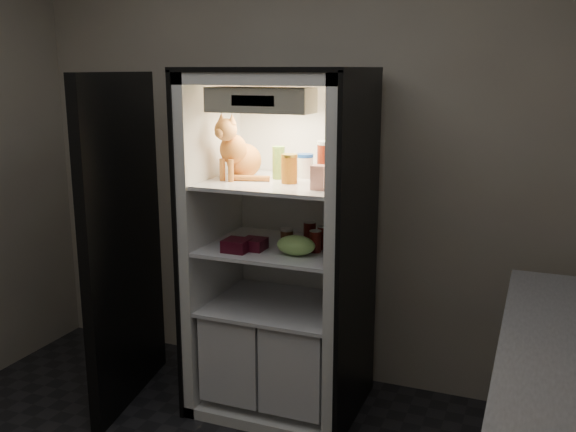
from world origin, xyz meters
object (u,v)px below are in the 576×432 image
at_px(soda_can_b, 324,237).
at_px(soda_can_c, 315,241).
at_px(cream_carton, 319,177).
at_px(pepper_jar, 329,162).
at_px(refrigerator, 282,269).
at_px(berry_box_left, 237,245).
at_px(tabby_cat, 239,154).
at_px(parmesan_shaker, 279,163).
at_px(condiment_jar, 287,237).
at_px(mayo_tub, 305,166).
at_px(berry_box_right, 254,244).
at_px(salsa_jar, 289,169).
at_px(soda_can_a, 310,233).
at_px(grape_bag, 296,245).

relative_size(soda_can_b, soda_can_c, 1.08).
bearing_deg(cream_carton, pepper_jar, 94.17).
relative_size(refrigerator, berry_box_left, 14.72).
height_order(pepper_jar, cream_carton, pepper_jar).
bearing_deg(tabby_cat, pepper_jar, 19.30).
distance_m(soda_can_c, berry_box_left, 0.41).
bearing_deg(parmesan_shaker, condiment_jar, -40.99).
bearing_deg(pepper_jar, mayo_tub, 148.44).
relative_size(parmesan_shaker, pepper_jar, 0.81).
height_order(pepper_jar, berry_box_right, pepper_jar).
relative_size(pepper_jar, soda_can_b, 1.76).
distance_m(tabby_cat, berry_box_right, 0.49).
height_order(parmesan_shaker, mayo_tub, parmesan_shaker).
xyz_separation_m(soda_can_b, berry_box_right, (-0.33, -0.15, -0.03)).
relative_size(mayo_tub, salsa_jar, 0.86).
xyz_separation_m(refrigerator, pepper_jar, (0.26, -0.01, 0.61)).
distance_m(parmesan_shaker, salsa_jar, 0.14).
height_order(pepper_jar, condiment_jar, pepper_jar).
bearing_deg(soda_can_a, berry_box_right, -138.33).
relative_size(mayo_tub, grape_bag, 0.64).
bearing_deg(condiment_jar, soda_can_a, 39.87).
bearing_deg(mayo_tub, refrigerator, -132.54).
height_order(parmesan_shaker, pepper_jar, pepper_jar).
relative_size(parmesan_shaker, mayo_tub, 1.35).
distance_m(soda_can_a, berry_box_left, 0.41).
bearing_deg(parmesan_shaker, mayo_tub, 38.35).
height_order(mayo_tub, grape_bag, mayo_tub).
xyz_separation_m(berry_box_left, berry_box_right, (0.07, 0.06, -0.00)).
bearing_deg(soda_can_a, refrigerator, -169.40).
distance_m(cream_carton, berry_box_right, 0.53).
bearing_deg(parmesan_shaker, tabby_cat, -161.21).
xyz_separation_m(parmesan_shaker, cream_carton, (0.30, -0.21, -0.03)).
relative_size(refrigerator, salsa_jar, 12.51).
distance_m(parmesan_shaker, berry_box_right, 0.45).
distance_m(soda_can_c, grape_bag, 0.11).
bearing_deg(soda_can_b, parmesan_shaker, 172.14).
bearing_deg(soda_can_a, soda_can_b, -30.09).
xyz_separation_m(salsa_jar, soda_can_a, (0.07, 0.12, -0.36)).
xyz_separation_m(soda_can_a, grape_bag, (0.01, -0.22, -0.01)).
bearing_deg(parmesan_shaker, refrigerator, -19.20).
distance_m(cream_carton, grape_bag, 0.38).
bearing_deg(mayo_tub, berry_box_right, -122.34).
relative_size(tabby_cat, soda_can_b, 2.92).
relative_size(refrigerator, soda_can_b, 15.35).
bearing_deg(parmesan_shaker, grape_bag, -48.30).
bearing_deg(condiment_jar, cream_carton, -32.85).
height_order(tabby_cat, soda_can_a, tabby_cat).
distance_m(cream_carton, berry_box_left, 0.58).
bearing_deg(mayo_tub, soda_can_a, -51.77).
bearing_deg(grape_bag, soda_can_c, 49.82).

